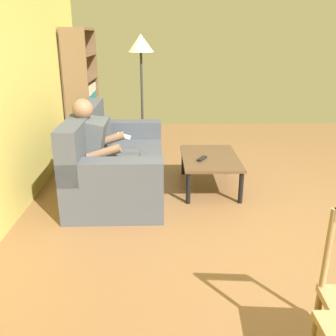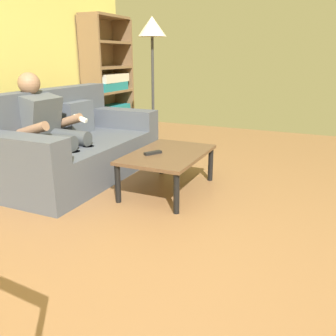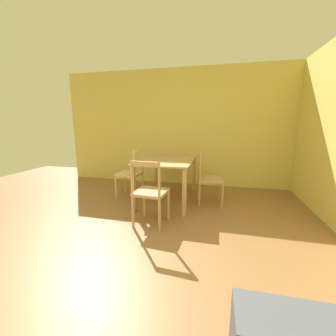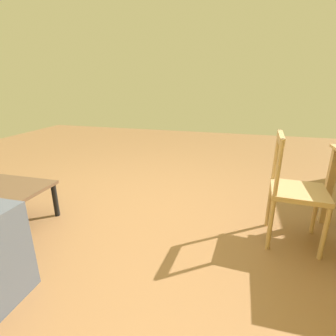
% 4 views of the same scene
% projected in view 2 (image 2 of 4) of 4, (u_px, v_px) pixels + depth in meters
% --- Properties ---
extents(ground_plane, '(9.16, 9.16, 0.00)m').
position_uv_depth(ground_plane, '(167.00, 279.00, 2.04)').
color(ground_plane, brown).
extents(couch, '(1.89, 0.99, 0.90)m').
position_uv_depth(couch, '(73.00, 146.00, 3.74)').
color(couch, '#474C56').
rests_on(couch, ground_plane).
extents(person_lounging, '(0.59, 0.87, 1.08)m').
position_uv_depth(person_lounging, '(51.00, 129.00, 3.46)').
color(person_lounging, '#4C5156').
rests_on(person_lounging, ground_plane).
extents(coffee_table, '(0.97, 0.64, 0.37)m').
position_uv_depth(coffee_table, '(168.00, 157.00, 3.30)').
color(coffee_table, brown).
rests_on(coffee_table, ground_plane).
extents(tv_remote, '(0.17, 0.13, 0.02)m').
position_uv_depth(tv_remote, '(153.00, 153.00, 3.23)').
color(tv_remote, black).
rests_on(tv_remote, coffee_table).
extents(bookshelf, '(0.89, 0.36, 1.79)m').
position_uv_depth(bookshelf, '(108.00, 89.00, 5.34)').
color(bookshelf, brown).
rests_on(bookshelf, ground_plane).
extents(floor_lamp, '(0.36, 0.36, 1.71)m').
position_uv_depth(floor_lamp, '(152.00, 39.00, 4.45)').
color(floor_lamp, black).
rests_on(floor_lamp, ground_plane).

